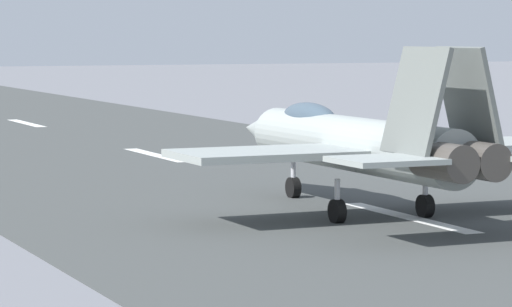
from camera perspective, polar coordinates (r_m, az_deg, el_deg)
The scene contains 3 objects.
ground_plane at distance 45.40m, azimuth 6.12°, elevation -2.60°, with size 400.00×400.00×0.00m, color slate.
runway_strip at distance 45.38m, azimuth 6.13°, elevation -2.59°, with size 240.00×26.00×0.02m.
fighter_jet at distance 45.72m, azimuth 4.15°, elevation 0.47°, with size 16.61×13.13×5.57m.
Camera 1 is at (-39.15, 22.19, 6.00)m, focal length 97.40 mm.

